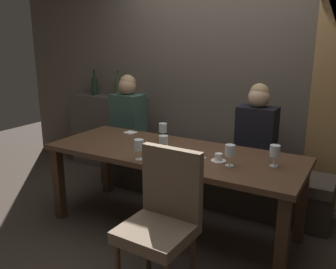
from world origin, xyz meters
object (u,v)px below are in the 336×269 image
(wine_glass_near_right, at_px, (275,151))
(wine_glass_far_right, at_px, (139,145))
(wine_glass_center_front, at_px, (163,142))
(chair_near_side, at_px, (163,213))
(banquette_bench, at_px, (205,179))
(dining_table, at_px, (172,160))
(wine_glass_far_left, at_px, (163,128))
(espresso_cup, at_px, (219,158))
(diner_bearded, at_px, (257,129))
(dessert_plate, at_px, (191,158))
(diner_redhead, at_px, (128,113))
(wine_glass_end_right, at_px, (230,151))
(wine_bottle_pale_label, at_px, (118,87))
(wine_bottle_dark_red, at_px, (95,86))

(wine_glass_near_right, bearing_deg, wine_glass_far_right, -158.49)
(wine_glass_far_right, height_order, wine_glass_center_front, same)
(chair_near_side, bearing_deg, wine_glass_far_right, 139.18)
(banquette_bench, bearing_deg, dining_table, -90.00)
(wine_glass_far_left, relative_size, espresso_cup, 1.37)
(diner_bearded, xyz_separation_m, dessert_plate, (-0.27, -0.85, -0.09))
(dining_table, relative_size, wine_glass_far_right, 13.41)
(diner_redhead, relative_size, wine_glass_center_front, 5.07)
(banquette_bench, height_order, espresso_cup, espresso_cup)
(wine_glass_end_right, height_order, dessert_plate, wine_glass_end_right)
(diner_bearded, relative_size, wine_glass_far_right, 5.02)
(wine_glass_far_left, bearing_deg, diner_bearded, 32.17)
(wine_glass_far_right, bearing_deg, wine_glass_center_front, 61.30)
(dining_table, xyz_separation_m, wine_glass_far_left, (-0.24, 0.24, 0.20))
(wine_glass_near_right, bearing_deg, diner_bearded, 116.39)
(wine_bottle_pale_label, height_order, wine_glass_far_right, wine_bottle_pale_label)
(wine_bottle_dark_red, bearing_deg, wine_glass_end_right, -26.44)
(wine_bottle_pale_label, bearing_deg, diner_bearded, -10.49)
(chair_near_side, distance_m, dessert_plate, 0.62)
(banquette_bench, bearing_deg, wine_bottle_pale_label, 165.21)
(banquette_bench, xyz_separation_m, dessert_plate, (0.24, -0.84, 0.53))
(wine_glass_near_right, relative_size, espresso_cup, 1.37)
(diner_redhead, bearing_deg, diner_bearded, 1.01)
(diner_bearded, bearing_deg, espresso_cup, -95.28)
(chair_near_side, bearing_deg, banquette_bench, 103.16)
(chair_near_side, distance_m, wine_glass_near_right, 0.97)
(wine_glass_end_right, xyz_separation_m, dessert_plate, (-0.31, -0.03, -0.10))
(wine_bottle_dark_red, xyz_separation_m, wine_glass_end_right, (2.31, -1.15, -0.21))
(espresso_cup, bearing_deg, diner_redhead, 152.16)
(diner_redhead, distance_m, espresso_cup, 1.60)
(diner_bearded, height_order, wine_glass_far_left, diner_bearded)
(diner_bearded, xyz_separation_m, wine_glass_far_right, (-0.63, -1.05, 0.02))
(wine_glass_center_front, xyz_separation_m, espresso_cup, (0.45, 0.08, -0.09))
(diner_redhead, bearing_deg, wine_glass_far_left, -31.58)
(wine_glass_far_right, bearing_deg, wine_glass_near_right, 21.51)
(wine_glass_near_right, bearing_deg, wine_bottle_dark_red, 159.16)
(chair_near_side, relative_size, diner_redhead, 1.18)
(wine_bottle_dark_red, distance_m, dessert_plate, 2.34)
(banquette_bench, bearing_deg, diner_redhead, -179.30)
(wine_bottle_dark_red, relative_size, wine_glass_far_right, 1.99)
(wine_glass_far_left, bearing_deg, espresso_cup, -23.54)
(banquette_bench, relative_size, wine_bottle_pale_label, 7.67)
(diner_bearded, relative_size, wine_glass_end_right, 5.02)
(chair_near_side, relative_size, wine_bottle_pale_label, 3.01)
(diner_bearded, relative_size, wine_glass_near_right, 5.02)
(wine_glass_far_left, bearing_deg, wine_glass_near_right, -10.05)
(wine_bottle_pale_label, bearing_deg, dining_table, -37.47)
(wine_glass_near_right, distance_m, espresso_cup, 0.43)
(chair_near_side, bearing_deg, wine_glass_center_front, 120.22)
(diner_bearded, relative_size, wine_bottle_pale_label, 2.52)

